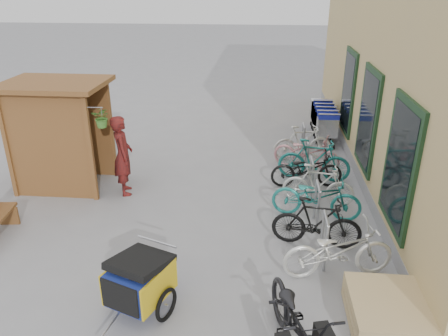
# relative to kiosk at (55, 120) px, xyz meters

# --- Properties ---
(ground) EXTENTS (80.00, 80.00, 0.00)m
(ground) POSITION_rel_kiosk_xyz_m (3.28, -2.47, -1.55)
(ground) COLOR gray
(kiosk) EXTENTS (2.49, 1.65, 2.40)m
(kiosk) POSITION_rel_kiosk_xyz_m (0.00, 0.00, 0.00)
(kiosk) COLOR brown
(kiosk) RESTS_ON ground
(bike_rack) EXTENTS (0.05, 5.35, 0.86)m
(bike_rack) POSITION_rel_kiosk_xyz_m (5.58, -0.07, -1.04)
(bike_rack) COLOR #A5A8AD
(bike_rack) RESTS_ON ground
(pallet_stack) EXTENTS (1.00, 1.20, 0.40)m
(pallet_stack) POSITION_rel_kiosk_xyz_m (6.28, -3.87, -1.34)
(pallet_stack) COLOR tan
(pallet_stack) RESTS_ON ground
(shopping_carts) EXTENTS (0.59, 2.34, 1.06)m
(shopping_carts) POSITION_rel_kiosk_xyz_m (6.28, 3.94, -0.94)
(shopping_carts) COLOR silver
(shopping_carts) RESTS_ON ground
(child_trailer) EXTENTS (1.03, 1.57, 0.92)m
(child_trailer) POSITION_rel_kiosk_xyz_m (2.85, -3.86, -1.04)
(child_trailer) COLOR navy
(child_trailer) RESTS_ON ground
(cargo_bike) EXTENTS (1.15, 2.08, 1.04)m
(cargo_bike) POSITION_rel_kiosk_xyz_m (5.00, -4.60, -1.04)
(cargo_bike) COLOR black
(cargo_bike) RESTS_ON ground
(person_kiosk) EXTENTS (0.63, 0.75, 1.77)m
(person_kiosk) POSITION_rel_kiosk_xyz_m (1.52, -0.24, -0.67)
(person_kiosk) COLOR maroon
(person_kiosk) RESTS_ON ground
(bike_0) EXTENTS (1.87, 0.96, 0.93)m
(bike_0) POSITION_rel_kiosk_xyz_m (5.75, -2.81, -1.08)
(bike_0) COLOR silver
(bike_0) RESTS_ON ground
(bike_1) EXTENTS (1.61, 0.64, 0.94)m
(bike_1) POSITION_rel_kiosk_xyz_m (5.50, -1.99, -1.08)
(bike_1) COLOR black
(bike_1) RESTS_ON ground
(bike_2) EXTENTS (1.82, 0.88, 0.92)m
(bike_2) POSITION_rel_kiosk_xyz_m (5.60, -0.96, -1.09)
(bike_2) COLOR #1F7C77
(bike_2) RESTS_ON ground
(bike_3) EXTENTS (1.53, 0.69, 0.89)m
(bike_3) POSITION_rel_kiosk_xyz_m (5.69, -0.40, -1.11)
(bike_3) COLOR silver
(bike_3) RESTS_ON ground
(bike_4) EXTENTS (1.67, 0.73, 0.85)m
(bike_4) POSITION_rel_kiosk_xyz_m (5.52, 0.43, -1.13)
(bike_4) COLOR black
(bike_4) RESTS_ON ground
(bike_5) EXTENTS (1.73, 0.72, 1.01)m
(bike_5) POSITION_rel_kiosk_xyz_m (5.72, 0.80, -1.05)
(bike_5) COLOR #1F7C77
(bike_5) RESTS_ON ground
(bike_6) EXTENTS (1.76, 1.07, 0.87)m
(bike_6) POSITION_rel_kiosk_xyz_m (5.60, 1.45, -1.12)
(bike_6) COLOR #D1878F
(bike_6) RESTS_ON ground
(bike_7) EXTENTS (1.59, 0.74, 0.92)m
(bike_7) POSITION_rel_kiosk_xyz_m (5.55, 2.08, -1.09)
(bike_7) COLOR silver
(bike_7) RESTS_ON ground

